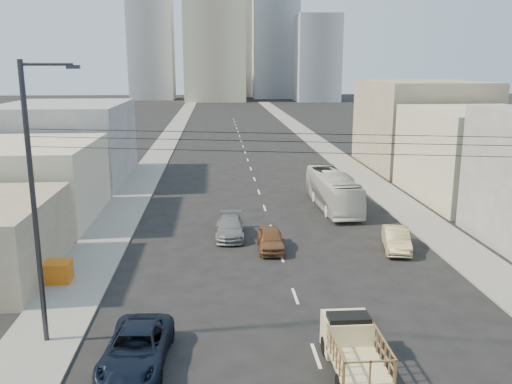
{
  "coord_description": "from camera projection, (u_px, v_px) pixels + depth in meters",
  "views": [
    {
      "loc": [
        -3.99,
        -18.09,
        11.75
      ],
      "look_at": [
        -1.38,
        17.07,
        3.5
      ],
      "focal_mm": 38.0,
      "sensor_mm": 36.0,
      "label": 1
    }
  ],
  "objects": [
    {
      "name": "midrise_ne",
      "position": [
        275.0,
        42.0,
        196.91
      ],
      "size": [
        16.0,
        16.0,
        40.0
      ],
      "primitive_type": "cube",
      "color": "gray",
      "rests_on": "ground"
    },
    {
      "name": "city_bus",
      "position": [
        333.0,
        191.0,
        45.51
      ],
      "size": [
        2.81,
        10.85,
        3.01
      ],
      "primitive_type": "imported",
      "rotation": [
        0.0,
        0.0,
        0.03
      ],
      "color": "silver",
      "rests_on": "ground"
    },
    {
      "name": "bldg_right_far",
      "position": [
        420.0,
        124.0,
        63.56
      ],
      "size": [
        12.0,
        16.0,
        10.0
      ],
      "primitive_type": "cube",
      "color": "gray",
      "rests_on": "ground"
    },
    {
      "name": "overhead_wires",
      "position": [
        325.0,
        143.0,
        19.94
      ],
      "size": [
        23.01,
        5.02,
        0.72
      ],
      "color": "black",
      "rests_on": "ground"
    },
    {
      "name": "sedan_grey",
      "position": [
        230.0,
        227.0,
        37.91
      ],
      "size": [
        2.12,
        4.84,
        1.38
      ],
      "primitive_type": "imported",
      "rotation": [
        0.0,
        0.0,
        -0.04
      ],
      "color": "slate",
      "rests_on": "ground"
    },
    {
      "name": "midrise_back",
      "position": [
        240.0,
        38.0,
        210.15
      ],
      "size": [
        18.0,
        18.0,
        44.0
      ],
      "primitive_type": "cube",
      "color": "gray",
      "rests_on": "ground"
    },
    {
      "name": "streetlamp_left",
      "position": [
        36.0,
        199.0,
        22.13
      ],
      "size": [
        2.36,
        0.25,
        12.0
      ],
      "color": "#2D2D33",
      "rests_on": "ground"
    },
    {
      "name": "sidewalk_left",
      "position": [
        168.0,
        140.0,
        87.64
      ],
      "size": [
        3.5,
        180.0,
        0.12
      ],
      "primitive_type": "cube",
      "color": "gray",
      "rests_on": "ground"
    },
    {
      "name": "midrise_nw",
      "position": [
        152.0,
        50.0,
        189.56
      ],
      "size": [
        15.0,
        15.0,
        34.0
      ],
      "primitive_type": "cube",
      "color": "gray",
      "rests_on": "ground"
    },
    {
      "name": "high_rise_tower",
      "position": [
        214.0,
        9.0,
        178.47
      ],
      "size": [
        20.0,
        20.0,
        60.0
      ],
      "primitive_type": "cube",
      "color": "tan",
      "rests_on": "ground"
    },
    {
      "name": "sidewalk_right",
      "position": [
        312.0,
        138.0,
        89.33
      ],
      "size": [
        3.5,
        180.0,
        0.12
      ],
      "primitive_type": "cube",
      "color": "gray",
      "rests_on": "ground"
    },
    {
      "name": "crate_stack",
      "position": [
        54.0,
        272.0,
        29.77
      ],
      "size": [
        1.8,
        1.2,
        1.14
      ],
      "color": "#CA6313",
      "rests_on": "sidewalk_left"
    },
    {
      "name": "sedan_brown",
      "position": [
        271.0,
        239.0,
        35.3
      ],
      "size": [
        1.79,
        4.2,
        1.42
      ],
      "primitive_type": "imported",
      "rotation": [
        0.0,
        0.0,
        -0.03
      ],
      "color": "brown",
      "rests_on": "ground"
    },
    {
      "name": "bldg_right_mid",
      "position": [
        480.0,
        155.0,
        48.21
      ],
      "size": [
        11.0,
        14.0,
        8.0
      ],
      "primitive_type": "cube",
      "color": "beige",
      "rests_on": "ground"
    },
    {
      "name": "bldg_left_far",
      "position": [
        66.0,
        142.0,
        56.08
      ],
      "size": [
        12.0,
        16.0,
        8.0
      ],
      "primitive_type": "cube",
      "color": "gray",
      "rests_on": "ground"
    },
    {
      "name": "sedan_tan",
      "position": [
        396.0,
        239.0,
        35.24
      ],
      "size": [
        2.41,
        4.61,
        1.45
      ],
      "primitive_type": "imported",
      "rotation": [
        0.0,
        0.0,
        -0.21
      ],
      "color": "tan",
      "rests_on": "ground"
    },
    {
      "name": "midrise_east",
      "position": [
        317.0,
        59.0,
        179.72
      ],
      "size": [
        14.0,
        14.0,
        28.0
      ],
      "primitive_type": "cube",
      "color": "gray",
      "rests_on": "ground"
    },
    {
      "name": "flatbed_pickup",
      "position": [
        353.0,
        344.0,
        21.26
      ],
      "size": [
        1.95,
        4.41,
        1.9
      ],
      "color": "beige",
      "rests_on": "ground"
    },
    {
      "name": "navy_pickup",
      "position": [
        136.0,
        348.0,
        21.61
      ],
      "size": [
        2.77,
        5.48,
        1.48
      ],
      "primitive_type": "imported",
      "rotation": [
        0.0,
        0.0,
        -0.06
      ],
      "color": "black",
      "rests_on": "ground"
    },
    {
      "name": "bldg_left_mid",
      "position": [
        22.0,
        182.0,
        41.78
      ],
      "size": [
        11.0,
        12.0,
        6.0
      ],
      "primitive_type": "cube",
      "color": "beige",
      "rests_on": "ground"
    },
    {
      "name": "lane_dashes",
      "position": [
        246.0,
        156.0,
        71.99
      ],
      "size": [
        0.15,
        104.0,
        0.01
      ],
      "color": "silver",
      "rests_on": "ground"
    },
    {
      "name": "ground",
      "position": [
        326.0,
        383.0,
        20.53
      ],
      "size": [
        420.0,
        420.0,
        0.0
      ],
      "primitive_type": "plane",
      "color": "black",
      "rests_on": "ground"
    }
  ]
}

